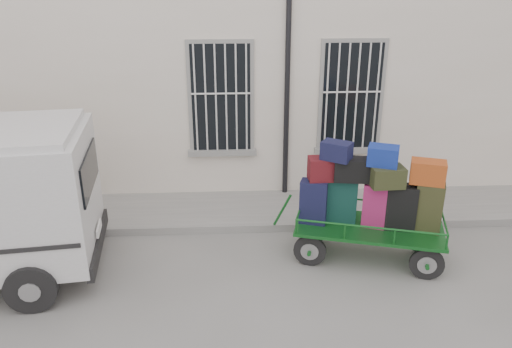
{
  "coord_description": "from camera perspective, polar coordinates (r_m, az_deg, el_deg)",
  "views": [
    {
      "loc": [
        -0.22,
        -7.1,
        4.64
      ],
      "look_at": [
        0.21,
        1.0,
        1.36
      ],
      "focal_mm": 35.0,
      "sensor_mm": 36.0,
      "label": 1
    }
  ],
  "objects": [
    {
      "name": "luggage_cart",
      "position": [
        8.57,
        13.03,
        -3.03
      ],
      "size": [
        2.94,
        1.74,
        2.1
      ],
      "rotation": [
        0.0,
        0.0,
        -0.28
      ],
      "color": "black",
      "rests_on": "ground"
    },
    {
      "name": "sidewalk",
      "position": [
        10.36,
        -1.53,
        -4.13
      ],
      "size": [
        24.0,
        1.7,
        0.15
      ],
      "primitive_type": "cube",
      "color": "gray",
      "rests_on": "ground"
    },
    {
      "name": "building",
      "position": [
        12.7,
        -2.11,
        14.59
      ],
      "size": [
        24.0,
        5.15,
        6.0
      ],
      "color": "beige",
      "rests_on": "ground"
    },
    {
      "name": "ground",
      "position": [
        8.48,
        -1.09,
        -11.15
      ],
      "size": [
        80.0,
        80.0,
        0.0
      ],
      "primitive_type": "plane",
      "color": "slate",
      "rests_on": "ground"
    }
  ]
}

